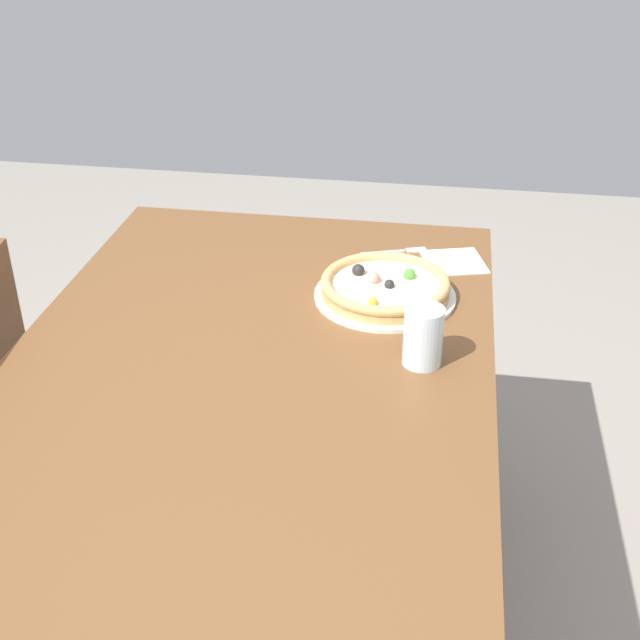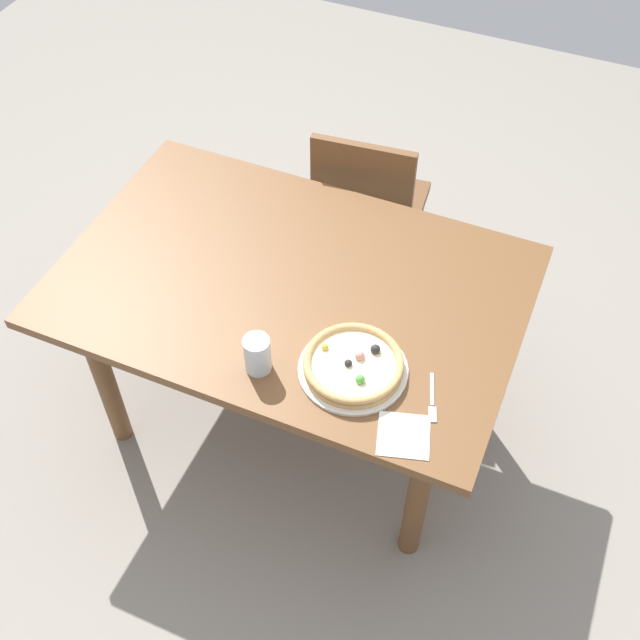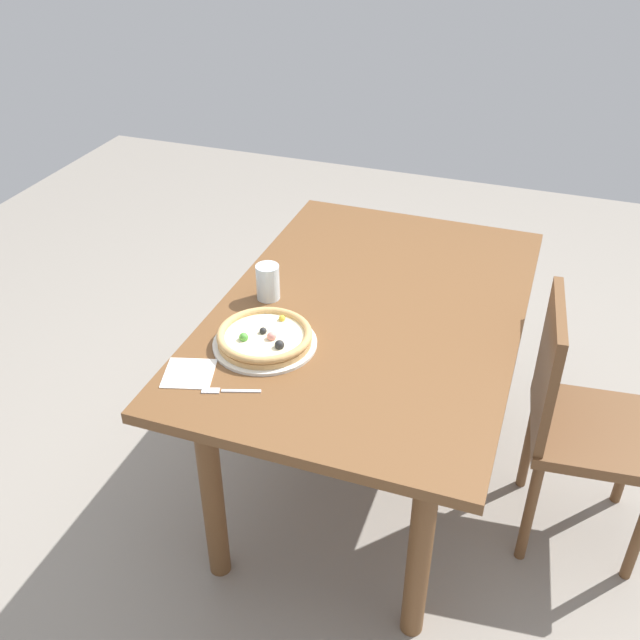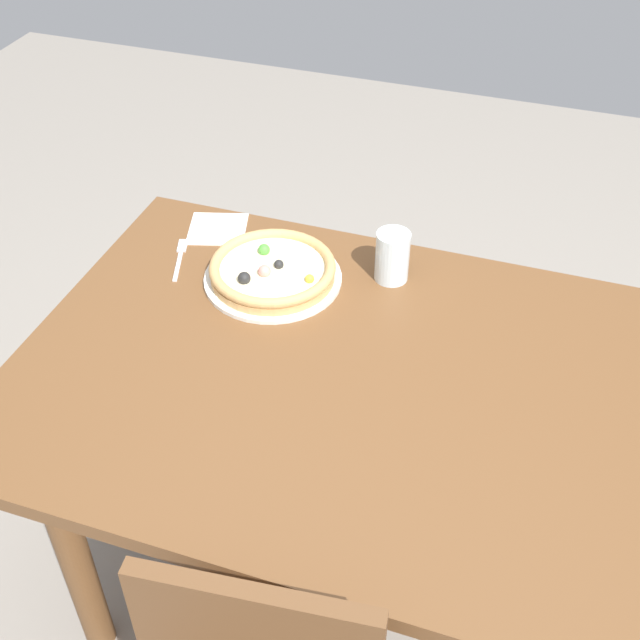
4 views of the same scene
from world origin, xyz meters
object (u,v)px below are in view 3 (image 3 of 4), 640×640
object	(u,v)px
plate	(265,343)
fork	(226,391)
chair_near	(577,418)
napkin	(189,373)
drinking_glass	(268,282)
dining_table	(370,333)
pizza	(265,336)

from	to	relation	value
plate	fork	world-z (taller)	plate
chair_near	napkin	bearing A→B (deg)	-70.98
plate	fork	bearing A→B (deg)	176.64
drinking_glass	napkin	xyz separation A→B (m)	(-0.46, 0.05, -0.06)
dining_table	fork	size ratio (longest dim) A/B	9.01
dining_table	plate	distance (m)	0.41
chair_near	drinking_glass	world-z (taller)	chair_near
chair_near	pizza	distance (m)	1.03
fork	chair_near	bearing A→B (deg)	-168.89
pizza	drinking_glass	size ratio (longest dim) A/B	2.39
dining_table	drinking_glass	bearing A→B (deg)	99.35
chair_near	drinking_glass	bearing A→B (deg)	-93.26
dining_table	napkin	xyz separation A→B (m)	(-0.51, 0.39, 0.10)
chair_near	drinking_glass	size ratio (longest dim) A/B	7.39
napkin	drinking_glass	bearing A→B (deg)	-6.59
napkin	chair_near	bearing A→B (deg)	-65.02
pizza	dining_table	bearing A→B (deg)	-38.15
chair_near	napkin	world-z (taller)	chair_near
dining_table	pizza	distance (m)	0.41
plate	fork	size ratio (longest dim) A/B	1.95
pizza	fork	size ratio (longest dim) A/B	1.78
chair_near	pizza	xyz separation A→B (m)	(-0.30, 0.94, 0.30)
pizza	napkin	size ratio (longest dim) A/B	2.05
chair_near	plate	size ratio (longest dim) A/B	2.83
pizza	napkin	distance (m)	0.25
chair_near	drinking_glass	distance (m)	1.09
dining_table	chair_near	xyz separation A→B (m)	(-0.01, -0.70, -0.16)
chair_near	fork	xyz separation A→B (m)	(-0.54, 0.95, 0.27)
plate	drinking_glass	size ratio (longest dim) A/B	2.62
plate	pizza	xyz separation A→B (m)	(-0.00, -0.00, 0.03)
napkin	dining_table	bearing A→B (deg)	-37.31
fork	dining_table	bearing A→B (deg)	-133.64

